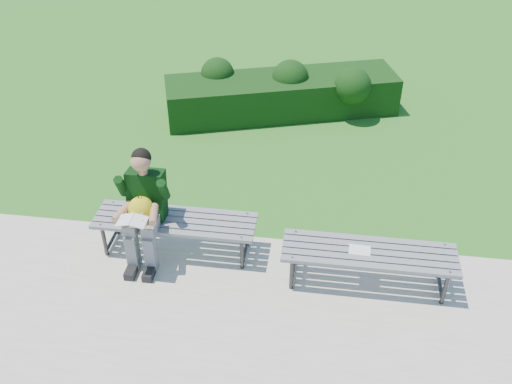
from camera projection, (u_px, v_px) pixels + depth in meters
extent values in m
plane|color=#2C6C1E|center=(243.00, 237.00, 6.77)|extent=(80.00, 80.00, 0.00)
cube|color=beige|center=(213.00, 356.00, 5.36)|extent=(30.00, 3.50, 0.02)
cube|color=#1E4214|center=(282.00, 95.00, 9.16)|extent=(3.78, 2.00, 0.60)
sphere|color=#1E4214|center=(217.00, 74.00, 9.17)|extent=(0.68, 0.68, 0.54)
sphere|color=#1E4214|center=(290.00, 78.00, 9.05)|extent=(0.74, 0.74, 0.58)
sphere|color=#1E4214|center=(353.00, 86.00, 8.82)|extent=(0.72, 0.72, 0.57)
cube|color=slate|center=(170.00, 233.00, 6.14)|extent=(1.80, 0.08, 0.04)
cube|color=slate|center=(173.00, 227.00, 6.22)|extent=(1.80, 0.08, 0.04)
cube|color=slate|center=(175.00, 221.00, 6.31)|extent=(1.80, 0.08, 0.04)
cube|color=slate|center=(177.00, 215.00, 6.39)|extent=(1.80, 0.08, 0.04)
cube|color=slate|center=(180.00, 209.00, 6.47)|extent=(1.80, 0.09, 0.04)
cylinder|color=#2D2D30|center=(104.00, 241.00, 6.37)|extent=(0.04, 0.04, 0.41)
cylinder|color=#2D2D30|center=(116.00, 220.00, 6.68)|extent=(0.04, 0.04, 0.41)
cylinder|color=#2D2D30|center=(108.00, 218.00, 6.42)|extent=(0.04, 0.42, 0.04)
cylinder|color=#2D2D30|center=(112.00, 240.00, 6.61)|extent=(0.04, 0.42, 0.04)
cylinder|color=gray|center=(100.00, 225.00, 6.21)|extent=(0.02, 0.02, 0.01)
cylinder|color=gray|center=(113.00, 202.00, 6.55)|extent=(0.02, 0.02, 0.01)
cylinder|color=#2D2D30|center=(242.00, 254.00, 6.20)|extent=(0.04, 0.04, 0.41)
cylinder|color=#2D2D30|center=(247.00, 232.00, 6.50)|extent=(0.04, 0.04, 0.41)
cylinder|color=#2D2D30|center=(244.00, 230.00, 6.24)|extent=(0.04, 0.42, 0.04)
cylinder|color=#2D2D30|center=(245.00, 252.00, 6.44)|extent=(0.04, 0.42, 0.04)
cylinder|color=gray|center=(241.00, 237.00, 6.04)|extent=(0.02, 0.02, 0.01)
cylinder|color=gray|center=(247.00, 214.00, 6.37)|extent=(0.02, 0.02, 0.01)
cube|color=slate|center=(370.00, 266.00, 5.71)|extent=(1.80, 0.08, 0.04)
cube|color=slate|center=(370.00, 259.00, 5.80)|extent=(1.80, 0.08, 0.04)
cube|color=slate|center=(369.00, 253.00, 5.88)|extent=(1.80, 0.08, 0.04)
cube|color=slate|center=(369.00, 246.00, 5.96)|extent=(1.80, 0.09, 0.04)
cube|color=slate|center=(369.00, 240.00, 6.05)|extent=(1.80, 0.08, 0.04)
cylinder|color=#2D2D30|center=(292.00, 274.00, 5.95)|extent=(0.04, 0.04, 0.41)
cylinder|color=#2D2D30|center=(295.00, 250.00, 6.25)|extent=(0.04, 0.04, 0.41)
cylinder|color=#2D2D30|center=(294.00, 249.00, 5.99)|extent=(0.04, 0.42, 0.04)
cylinder|color=#2D2D30|center=(293.00, 271.00, 6.18)|extent=(0.04, 0.42, 0.04)
cylinder|color=gray|center=(292.00, 257.00, 5.79)|extent=(0.02, 0.02, 0.01)
cylinder|color=gray|center=(296.00, 231.00, 6.12)|extent=(0.02, 0.02, 0.01)
cylinder|color=#2D2D30|center=(445.00, 289.00, 5.77)|extent=(0.04, 0.04, 0.41)
cylinder|color=#2D2D30|center=(440.00, 263.00, 6.08)|extent=(0.04, 0.04, 0.41)
cylinder|color=#2D2D30|center=(446.00, 263.00, 5.82)|extent=(0.04, 0.42, 0.04)
cylinder|color=#2D2D30|center=(440.00, 286.00, 6.01)|extent=(0.04, 0.42, 0.04)
cylinder|color=gray|center=(450.00, 272.00, 5.61)|extent=(0.02, 0.02, 0.01)
cylinder|color=gray|center=(445.00, 245.00, 5.94)|extent=(0.02, 0.02, 0.01)
cube|color=gray|center=(135.00, 221.00, 6.17)|extent=(0.14, 0.42, 0.13)
cube|color=gray|center=(153.00, 222.00, 6.15)|extent=(0.14, 0.42, 0.13)
cube|color=gray|center=(133.00, 252.00, 6.20)|extent=(0.12, 0.13, 0.45)
cube|color=gray|center=(151.00, 253.00, 6.18)|extent=(0.12, 0.13, 0.45)
cube|color=black|center=(132.00, 270.00, 6.22)|extent=(0.11, 0.26, 0.09)
cube|color=black|center=(150.00, 272.00, 6.20)|extent=(0.11, 0.26, 0.09)
cube|color=black|center=(147.00, 195.00, 6.20)|extent=(0.40, 0.30, 0.59)
cylinder|color=tan|center=(143.00, 171.00, 5.99)|extent=(0.10, 0.10, 0.08)
sphere|color=tan|center=(141.00, 162.00, 5.90)|extent=(0.21, 0.21, 0.21)
sphere|color=black|center=(141.00, 158.00, 5.91)|extent=(0.21, 0.21, 0.21)
cylinder|color=black|center=(121.00, 186.00, 6.05)|extent=(0.10, 0.21, 0.30)
cylinder|color=black|center=(163.00, 190.00, 6.00)|extent=(0.10, 0.21, 0.30)
cylinder|color=tan|center=(122.00, 212.00, 5.97)|extent=(0.14, 0.31, 0.08)
cylinder|color=tan|center=(154.00, 215.00, 5.93)|extent=(0.14, 0.31, 0.08)
sphere|color=tan|center=(124.00, 222.00, 5.83)|extent=(0.09, 0.09, 0.09)
sphere|color=tan|center=(143.00, 224.00, 5.81)|extent=(0.09, 0.09, 0.09)
sphere|color=yellow|center=(141.00, 209.00, 6.04)|extent=(0.27, 0.27, 0.27)
cone|color=orange|center=(138.00, 216.00, 5.95)|extent=(0.08, 0.08, 0.08)
cone|color=black|center=(138.00, 198.00, 5.97)|extent=(0.03, 0.05, 0.08)
cone|color=black|center=(142.00, 198.00, 5.98)|extent=(0.03, 0.04, 0.07)
sphere|color=white|center=(134.00, 212.00, 5.95)|extent=(0.05, 0.05, 0.05)
sphere|color=white|center=(142.00, 213.00, 5.94)|extent=(0.05, 0.05, 0.05)
cube|color=white|center=(125.00, 220.00, 5.78)|extent=(0.15, 0.20, 0.05)
cube|color=white|center=(139.00, 221.00, 5.77)|extent=(0.15, 0.20, 0.05)
cube|color=white|center=(360.00, 250.00, 5.88)|extent=(0.23, 0.17, 0.01)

